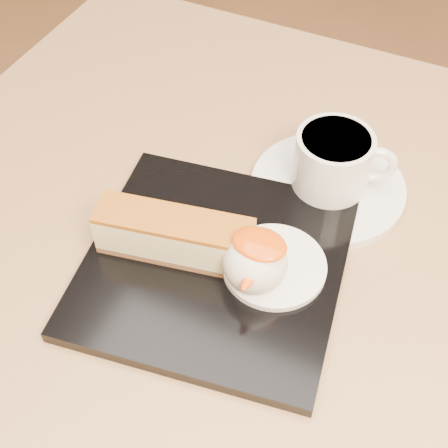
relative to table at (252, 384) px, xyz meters
The scene contains 9 objects.
table is the anchor object (origin of this frame).
dessert_plate 0.17m from the table, 163.65° to the left, with size 0.22×0.22×0.01m, color black.
cheesecake 0.21m from the table, behind, with size 0.14×0.06×0.04m.
cream_smear 0.17m from the table, 87.72° to the left, with size 0.09×0.09×0.01m, color white.
ice_cream_scoop 0.19m from the table, 133.44° to the left, with size 0.05×0.05×0.05m, color white.
mango_sauce 0.22m from the table, 121.09° to the left, with size 0.05×0.03×0.01m, color #F14E07.
mint_sprig 0.18m from the table, 117.90° to the left, with size 0.03×0.02×0.00m.
saucer 0.22m from the table, 86.11° to the left, with size 0.15×0.15×0.01m, color white.
coffee_cup 0.25m from the table, 85.45° to the left, with size 0.10×0.07×0.06m.
Camera 1 is at (0.10, -0.28, 1.17)m, focal length 50.00 mm.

